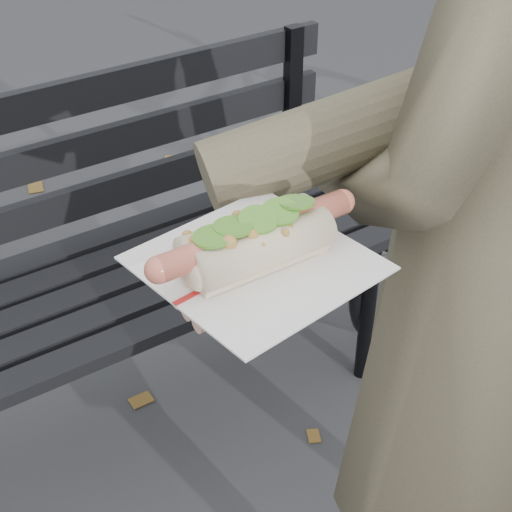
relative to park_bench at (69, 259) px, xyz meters
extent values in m
cylinder|color=black|center=(0.69, -0.24, -0.30)|extent=(0.04, 0.04, 0.45)
cylinder|color=black|center=(0.69, 0.10, -0.30)|extent=(0.04, 0.04, 0.45)
cube|color=black|center=(0.02, -0.25, -0.06)|extent=(1.50, 0.07, 0.03)
cube|color=black|center=(0.02, -0.16, -0.06)|extent=(1.50, 0.07, 0.03)
cube|color=black|center=(0.02, -0.07, -0.06)|extent=(1.50, 0.07, 0.03)
cube|color=black|center=(0.02, 0.02, -0.06)|extent=(1.50, 0.07, 0.03)
cube|color=black|center=(0.02, 0.11, -0.06)|extent=(1.50, 0.07, 0.03)
cube|color=black|center=(0.69, 0.12, 0.15)|extent=(0.04, 0.03, 0.42)
cube|color=black|center=(0.02, 0.14, 0.05)|extent=(1.50, 0.02, 0.08)
cube|color=black|center=(0.02, 0.14, 0.18)|extent=(1.50, 0.02, 0.08)
cube|color=black|center=(0.02, 0.14, 0.31)|extent=(1.50, 0.02, 0.08)
imported|color=black|center=(1.41, -0.01, -0.11)|extent=(1.65, 0.92, 0.82)
imported|color=brown|center=(0.32, -0.82, 0.36)|extent=(0.76, 0.66, 1.77)
cylinder|color=brown|center=(0.17, -0.82, 0.64)|extent=(0.51, 0.23, 0.19)
cylinder|color=#D8A384|center=(-0.06, -0.89, 0.57)|extent=(0.09, 0.08, 0.07)
ellipsoid|color=#D8A384|center=(-0.10, -0.90, 0.57)|extent=(0.10, 0.11, 0.03)
cylinder|color=#D8A384|center=(-0.16, -0.93, 0.57)|extent=(0.05, 0.02, 0.02)
cylinder|color=#D8A384|center=(-0.16, -0.91, 0.57)|extent=(0.05, 0.02, 0.02)
cylinder|color=#D8A384|center=(-0.16, -0.89, 0.57)|extent=(0.05, 0.02, 0.02)
cylinder|color=#D8A384|center=(-0.16, -0.87, 0.57)|extent=(0.05, 0.02, 0.02)
cylinder|color=#D8A384|center=(-0.09, -0.96, 0.57)|extent=(0.04, 0.05, 0.02)
cube|color=white|center=(-0.10, -0.90, 0.58)|extent=(0.21, 0.21, 0.00)
cube|color=#B21E1E|center=(-0.10, -0.90, 0.59)|extent=(0.19, 0.03, 0.00)
cylinder|color=#D96A53|center=(-0.10, -0.90, 0.62)|extent=(0.20, 0.02, 0.02)
sphere|color=#D96A53|center=(-0.20, -0.90, 0.62)|extent=(0.03, 0.02, 0.02)
sphere|color=#D96A53|center=(0.00, -0.90, 0.62)|extent=(0.02, 0.02, 0.02)
sphere|color=#9E6B2D|center=(-0.11, -0.92, 0.63)|extent=(0.01, 0.01, 0.01)
sphere|color=#9E6B2D|center=(-0.10, -0.91, 0.63)|extent=(0.01, 0.01, 0.01)
sphere|color=#9E6B2D|center=(-0.13, -0.91, 0.63)|extent=(0.01, 0.01, 0.01)
sphere|color=#9E6B2D|center=(-0.11, -0.93, 0.62)|extent=(0.01, 0.01, 0.01)
sphere|color=#9E6B2D|center=(-0.07, -0.89, 0.63)|extent=(0.01, 0.01, 0.01)
sphere|color=#9E6B2D|center=(-0.16, -0.88, 0.62)|extent=(0.01, 0.01, 0.01)
sphere|color=#9E6B2D|center=(-0.08, -0.89, 0.62)|extent=(0.01, 0.01, 0.01)
sphere|color=#9E6B2D|center=(-0.08, -0.92, 0.62)|extent=(0.01, 0.01, 0.01)
sphere|color=#9E6B2D|center=(-0.16, -0.88, 0.62)|extent=(0.01, 0.01, 0.01)
sphere|color=#9E6B2D|center=(-0.07, -0.90, 0.62)|extent=(0.01, 0.01, 0.01)
sphere|color=#9E6B2D|center=(-0.09, -0.93, 0.63)|extent=(0.01, 0.01, 0.01)
sphere|color=#9E6B2D|center=(-0.15, -0.90, 0.63)|extent=(0.01, 0.01, 0.01)
sphere|color=#9E6B2D|center=(-0.14, -0.90, 0.62)|extent=(0.01, 0.01, 0.01)
sphere|color=#9E6B2D|center=(-0.11, -0.89, 0.63)|extent=(0.01, 0.01, 0.01)
sphere|color=#9E6B2D|center=(-0.07, -0.92, 0.63)|extent=(0.01, 0.01, 0.01)
sphere|color=#9E6B2D|center=(-0.16, -0.89, 0.62)|extent=(0.01, 0.01, 0.01)
sphere|color=#9E6B2D|center=(-0.05, -0.91, 0.63)|extent=(0.01, 0.01, 0.01)
sphere|color=#9E6B2D|center=(-0.05, -0.90, 0.63)|extent=(0.01, 0.01, 0.01)
sphere|color=#9E6B2D|center=(-0.11, -0.92, 0.62)|extent=(0.01, 0.01, 0.01)
sphere|color=#9E6B2D|center=(-0.15, -0.92, 0.62)|extent=(0.01, 0.01, 0.01)
sphere|color=#9E6B2D|center=(-0.10, -0.91, 0.62)|extent=(0.01, 0.01, 0.01)
sphere|color=#9E6B2D|center=(-0.16, -0.90, 0.63)|extent=(0.01, 0.01, 0.01)
sphere|color=#9E6B2D|center=(-0.14, -0.92, 0.63)|extent=(0.01, 0.01, 0.01)
sphere|color=#9E6B2D|center=(-0.10, -0.90, 0.62)|extent=(0.01, 0.01, 0.01)
cylinder|color=#519428|center=(-0.15, -0.91, 0.63)|extent=(0.04, 0.04, 0.01)
cylinder|color=#519428|center=(-0.12, -0.90, 0.63)|extent=(0.04, 0.04, 0.01)
cylinder|color=#519428|center=(-0.10, -0.91, 0.63)|extent=(0.04, 0.04, 0.01)
cylinder|color=#519428|center=(-0.08, -0.91, 0.63)|extent=(0.04, 0.04, 0.01)
cylinder|color=#519428|center=(-0.06, -0.90, 0.63)|extent=(0.04, 0.04, 0.01)
cube|color=brown|center=(0.65, 0.07, -0.52)|extent=(0.08, 0.07, 0.00)
cube|color=brown|center=(0.85, 1.14, -0.52)|extent=(0.09, 0.08, 0.00)
cube|color=brown|center=(0.29, 1.23, -0.52)|extent=(0.08, 0.09, 0.00)
cube|color=brown|center=(0.44, -0.35, -0.52)|extent=(0.05, 0.05, 0.00)
cube|color=brown|center=(0.13, 0.00, -0.52)|extent=(0.06, 0.04, 0.00)
camera|label=1|loc=(-0.43, -1.40, 1.02)|focal=55.00mm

